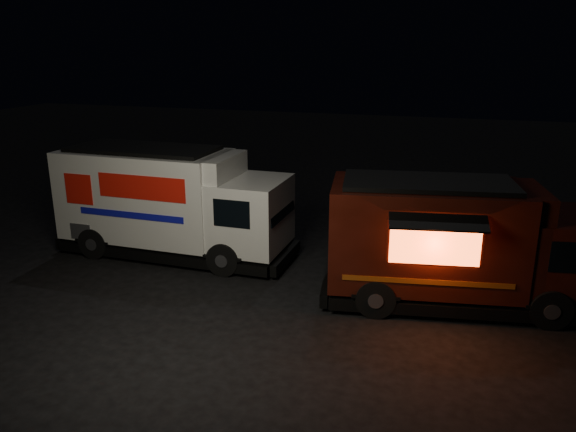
# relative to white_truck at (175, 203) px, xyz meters

# --- Properties ---
(ground) EXTENTS (80.00, 80.00, 0.00)m
(ground) POSITION_rel_white_truck_xyz_m (3.65, -2.28, -1.69)
(ground) COLOR black
(ground) RESTS_ON ground
(white_truck) EXTENTS (7.51, 2.66, 3.39)m
(white_truck) POSITION_rel_white_truck_xyz_m (0.00, 0.00, 0.00)
(white_truck) COLOR silver
(white_truck) RESTS_ON ground
(red_truck) EXTENTS (7.23, 3.60, 3.22)m
(red_truck) POSITION_rel_white_truck_xyz_m (8.57, -0.99, -0.09)
(red_truck) COLOR #3C110A
(red_truck) RESTS_ON ground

